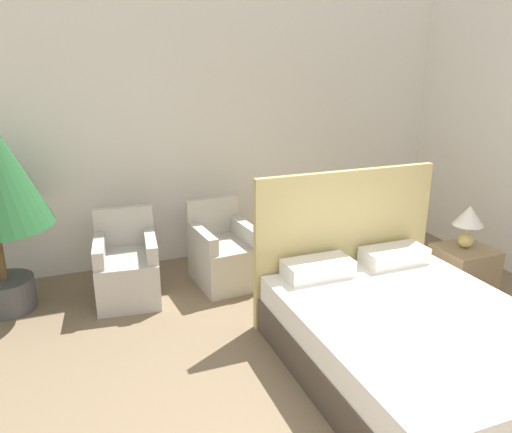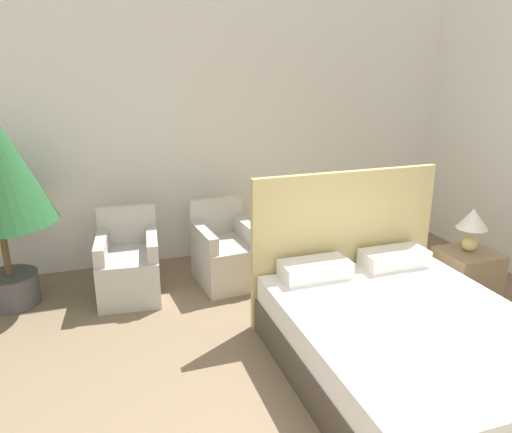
# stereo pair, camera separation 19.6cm
# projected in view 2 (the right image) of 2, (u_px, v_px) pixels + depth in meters

# --- Properties ---
(wall_back) EXTENTS (10.00, 0.06, 2.90)m
(wall_back) POSITION_uv_depth(u_px,v_px,m) (218.00, 130.00, 5.55)
(wall_back) COLOR white
(wall_back) RESTS_ON ground_plane
(bed) EXTENTS (1.70, 2.13, 1.32)m
(bed) POSITION_uv_depth(u_px,v_px,m) (406.00, 340.00, 3.60)
(bed) COLOR #4C4238
(bed) RESTS_ON ground_plane
(armchair_near_window_left) EXTENTS (0.64, 0.75, 0.83)m
(armchair_near_window_left) POSITION_uv_depth(u_px,v_px,m) (129.00, 269.00, 4.82)
(armchair_near_window_left) COLOR #B7B2A8
(armchair_near_window_left) RESTS_ON ground_plane
(armchair_near_window_right) EXTENTS (0.63, 0.73, 0.83)m
(armchair_near_window_right) POSITION_uv_depth(u_px,v_px,m) (226.00, 256.00, 5.11)
(armchair_near_window_right) COLOR #B7B2A8
(armchair_near_window_right) RESTS_ON ground_plane
(nightstand) EXTENTS (0.49, 0.46, 0.54)m
(nightstand) POSITION_uv_depth(u_px,v_px,m) (466.00, 278.00, 4.63)
(nightstand) COLOR #937A56
(nightstand) RESTS_ON ground_plane
(table_lamp) EXTENTS (0.28, 0.28, 0.41)m
(table_lamp) POSITION_uv_depth(u_px,v_px,m) (472.00, 223.00, 4.49)
(table_lamp) COLOR tan
(table_lamp) RESTS_ON nightstand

